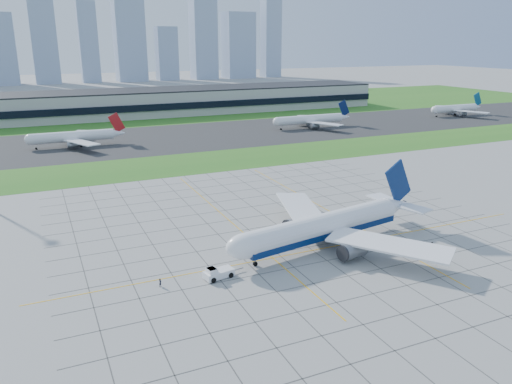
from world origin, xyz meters
TOP-DOWN VIEW (x-y plane):
  - ground at (0.00, 0.00)m, footprint 1400.00×1400.00m
  - grass_median at (0.00, 90.00)m, footprint 700.00×35.00m
  - asphalt_taxiway at (0.00, 145.00)m, footprint 700.00×75.00m
  - grass_far at (0.00, 255.00)m, footprint 700.00×145.00m
  - apron_markings at (0.43, 11.09)m, footprint 120.00×130.00m
  - terminal at (40.00, 229.87)m, footprint 260.00×43.00m
  - city_skyline at (-8.71, 520.00)m, footprint 523.00×32.40m
  - airliner at (3.59, -0.79)m, footprint 54.33×54.59m
  - pushback_tug at (-24.16, -6.09)m, footprint 8.84×3.91m
  - crew_near at (-35.37, -5.06)m, footprint 0.73×0.73m
  - crew_far at (24.88, -12.42)m, footprint 1.04×1.06m
  - distant_jet_1 at (-37.78, 141.98)m, footprint 40.56×42.66m
  - distant_jet_2 at (83.73, 142.99)m, footprint 45.03×42.66m
  - distant_jet_3 at (190.45, 145.26)m, footprint 38.58×42.66m

SIDE VIEW (x-z plane):
  - ground at x=0.00m, z-range 0.00..0.00m
  - apron_markings at x=0.43m, z-range 0.00..0.03m
  - grass_median at x=0.00m, z-range 0.00..0.04m
  - grass_far at x=0.00m, z-range 0.00..0.04m
  - asphalt_taxiway at x=0.00m, z-range 0.01..0.05m
  - crew_near at x=-35.37m, z-range 0.00..1.71m
  - crew_far at x=24.88m, z-range 0.00..1.72m
  - pushback_tug at x=-24.16m, z-range -0.13..2.29m
  - distant_jet_3 at x=190.45m, z-range -2.55..11.52m
  - distant_jet_1 at x=-37.78m, z-range -2.55..11.52m
  - distant_jet_2 at x=83.73m, z-range -2.55..11.53m
  - airliner at x=3.59m, z-range -3.90..13.32m
  - terminal at x=40.00m, z-range -0.01..15.79m
  - city_skyline at x=-8.71m, z-range -20.91..139.09m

